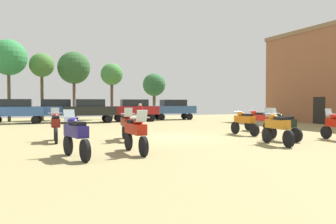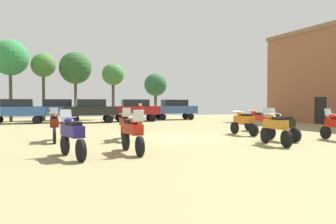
% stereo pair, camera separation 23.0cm
% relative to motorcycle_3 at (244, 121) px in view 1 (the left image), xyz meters
% --- Properties ---
extents(ground_plane, '(44.00, 52.00, 0.02)m').
position_rel_motorcycle_3_xyz_m(ground_plane, '(-3.93, 0.27, -0.75)').
color(ground_plane, '#8F8456').
extents(motorcycle_3, '(0.62, 2.28, 1.49)m').
position_rel_motorcycle_3_xyz_m(motorcycle_3, '(0.00, 0.00, 0.00)').
color(motorcycle_3, black).
rests_on(motorcycle_3, ground).
extents(motorcycle_4, '(0.62, 2.14, 1.47)m').
position_rel_motorcycle_3_xyz_m(motorcycle_4, '(-0.04, -2.92, -0.01)').
color(motorcycle_4, black).
rests_on(motorcycle_4, ground).
extents(motorcycle_5, '(0.62, 2.22, 1.48)m').
position_rel_motorcycle_3_xyz_m(motorcycle_5, '(2.11, 1.50, -0.01)').
color(motorcycle_5, black).
rests_on(motorcycle_5, ground).
extents(motorcycle_6, '(0.62, 2.27, 1.49)m').
position_rel_motorcycle_3_xyz_m(motorcycle_6, '(-7.32, -3.81, -0.00)').
color(motorcycle_6, black).
rests_on(motorcycle_6, ground).
extents(motorcycle_8, '(0.70, 2.25, 1.51)m').
position_rel_motorcycle_3_xyz_m(motorcycle_8, '(-1.36, -4.03, 0.01)').
color(motorcycle_8, black).
rests_on(motorcycle_8, ground).
extents(motorcycle_9, '(0.62, 2.12, 1.50)m').
position_rel_motorcycle_3_xyz_m(motorcycle_9, '(-9.50, 0.79, -0.00)').
color(motorcycle_9, black).
rests_on(motorcycle_9, ground).
extents(motorcycle_11, '(0.68, 2.28, 1.50)m').
position_rel_motorcycle_3_xyz_m(motorcycle_11, '(-6.48, 0.08, 0.00)').
color(motorcycle_11, black).
rests_on(motorcycle_11, ground).
extents(motorcycle_12, '(0.70, 2.21, 1.51)m').
position_rel_motorcycle_3_xyz_m(motorcycle_12, '(-9.36, -4.04, 0.00)').
color(motorcycle_12, black).
rests_on(motorcycle_12, ground).
extents(car_1, '(4.52, 2.43, 2.00)m').
position_rel_motorcycle_3_xyz_m(car_1, '(-1.34, 14.66, 0.43)').
color(car_1, black).
rests_on(car_1, ground).
extents(car_2, '(4.39, 2.02, 2.00)m').
position_rel_motorcycle_3_xyz_m(car_2, '(-8.12, 15.49, 0.43)').
color(car_2, black).
rests_on(car_2, ground).
extents(car_4, '(4.44, 2.15, 2.00)m').
position_rel_motorcycle_3_xyz_m(car_4, '(3.14, 15.85, 0.43)').
color(car_4, black).
rests_on(car_4, ground).
extents(car_5, '(4.42, 2.12, 2.00)m').
position_rel_motorcycle_3_xyz_m(car_5, '(-11.21, 15.25, 0.43)').
color(car_5, black).
rests_on(car_5, ground).
extents(car_6, '(4.40, 2.05, 2.00)m').
position_rel_motorcycle_3_xyz_m(car_6, '(-5.49, 14.13, 0.43)').
color(car_6, black).
rests_on(car_6, ground).
extents(person_1, '(0.43, 0.43, 1.67)m').
position_rel_motorcycle_3_xyz_m(person_1, '(-3.70, 6.18, 0.24)').
color(person_1, '#2A2F51').
rests_on(person_1, ground).
extents(tree_2, '(2.27, 2.27, 5.77)m').
position_rel_motorcycle_3_xyz_m(tree_2, '(-2.22, 19.39, 3.82)').
color(tree_2, brown).
rests_on(tree_2, ground).
extents(tree_4, '(2.26, 2.26, 6.39)m').
position_rel_motorcycle_3_xyz_m(tree_4, '(-9.00, 19.19, 4.44)').
color(tree_4, '#4F4724').
rests_on(tree_4, ground).
extents(tree_5, '(2.47, 2.47, 4.89)m').
position_rel_motorcycle_3_xyz_m(tree_5, '(2.44, 19.30, 2.87)').
color(tree_5, brown).
rests_on(tree_5, ground).
extents(tree_6, '(3.19, 3.19, 6.76)m').
position_rel_motorcycle_3_xyz_m(tree_6, '(-5.98, 19.66, 4.40)').
color(tree_6, brown).
rests_on(tree_6, ground).
extents(tree_7, '(3.20, 3.20, 7.36)m').
position_rel_motorcycle_3_xyz_m(tree_7, '(-11.81, 18.66, 4.99)').
color(tree_7, '#4E4B2C').
rests_on(tree_7, ground).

